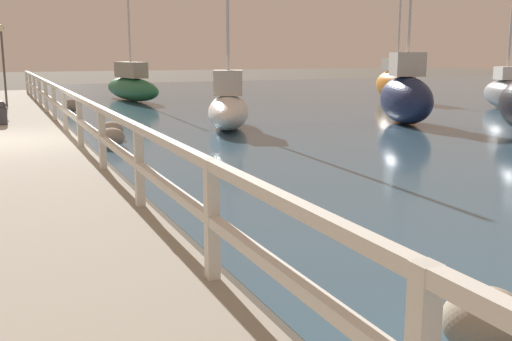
{
  "coord_description": "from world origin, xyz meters",
  "views": [
    {
      "loc": [
        0.13,
        -12.96,
        2.1
      ],
      "look_at": [
        4.53,
        -2.96,
        -0.05
      ],
      "focal_mm": 42.0,
      "sensor_mm": 36.0,
      "label": 1
    }
  ],
  "objects_px": {
    "dock_lamp": "(2,48)",
    "sailboat_gray": "(506,91)",
    "sailboat_white": "(228,108)",
    "mooring_bollard": "(2,113)",
    "sailboat_green": "(131,85)",
    "sailboat_orange": "(397,83)",
    "sailboat_navy": "(406,96)"
  },
  "relations": [
    {
      "from": "dock_lamp",
      "to": "sailboat_gray",
      "type": "distance_m",
      "value": 18.16
    },
    {
      "from": "sailboat_white",
      "to": "dock_lamp",
      "type": "bearing_deg",
      "value": 156.03
    },
    {
      "from": "mooring_bollard",
      "to": "sailboat_green",
      "type": "distance_m",
      "value": 12.17
    },
    {
      "from": "sailboat_green",
      "to": "sailboat_orange",
      "type": "bearing_deg",
      "value": -33.98
    },
    {
      "from": "mooring_bollard",
      "to": "dock_lamp",
      "type": "height_order",
      "value": "dock_lamp"
    },
    {
      "from": "dock_lamp",
      "to": "sailboat_orange",
      "type": "relative_size",
      "value": 0.33
    },
    {
      "from": "mooring_bollard",
      "to": "dock_lamp",
      "type": "xyz_separation_m",
      "value": [
        0.25,
        5.57,
        1.6
      ]
    },
    {
      "from": "mooring_bollard",
      "to": "sailboat_white",
      "type": "relative_size",
      "value": 0.11
    },
    {
      "from": "sailboat_orange",
      "to": "sailboat_gray",
      "type": "bearing_deg",
      "value": -60.58
    },
    {
      "from": "mooring_bollard",
      "to": "sailboat_gray",
      "type": "bearing_deg",
      "value": 3.75
    },
    {
      "from": "sailboat_green",
      "to": "sailboat_white",
      "type": "bearing_deg",
      "value": -97.1
    },
    {
      "from": "sailboat_gray",
      "to": "sailboat_white",
      "type": "distance_m",
      "value": 12.01
    },
    {
      "from": "sailboat_gray",
      "to": "sailboat_white",
      "type": "relative_size",
      "value": 1.49
    },
    {
      "from": "dock_lamp",
      "to": "sailboat_gray",
      "type": "bearing_deg",
      "value": -14.1
    },
    {
      "from": "mooring_bollard",
      "to": "dock_lamp",
      "type": "relative_size",
      "value": 0.22
    },
    {
      "from": "sailboat_orange",
      "to": "sailboat_green",
      "type": "bearing_deg",
      "value": 165.35
    },
    {
      "from": "dock_lamp",
      "to": "sailboat_navy",
      "type": "height_order",
      "value": "sailboat_navy"
    },
    {
      "from": "mooring_bollard",
      "to": "sailboat_orange",
      "type": "relative_size",
      "value": 0.07
    },
    {
      "from": "sailboat_gray",
      "to": "sailboat_navy",
      "type": "xyz_separation_m",
      "value": [
        -6.62,
        -2.52,
        0.16
      ]
    },
    {
      "from": "sailboat_gray",
      "to": "mooring_bollard",
      "type": "bearing_deg",
      "value": -154.8
    },
    {
      "from": "dock_lamp",
      "to": "sailboat_green",
      "type": "distance_m",
      "value": 7.63
    },
    {
      "from": "mooring_bollard",
      "to": "sailboat_orange",
      "type": "xyz_separation_m",
      "value": [
        16.2,
        5.83,
        0.17
      ]
    },
    {
      "from": "dock_lamp",
      "to": "sailboat_navy",
      "type": "relative_size",
      "value": 0.38
    },
    {
      "from": "sailboat_orange",
      "to": "sailboat_green",
      "type": "distance_m",
      "value": 11.78
    },
    {
      "from": "sailboat_white",
      "to": "sailboat_orange",
      "type": "bearing_deg",
      "value": 53.15
    },
    {
      "from": "dock_lamp",
      "to": "sailboat_green",
      "type": "bearing_deg",
      "value": 44.83
    },
    {
      "from": "sailboat_gray",
      "to": "sailboat_orange",
      "type": "relative_size",
      "value": 1.0
    },
    {
      "from": "sailboat_gray",
      "to": "sailboat_green",
      "type": "xyz_separation_m",
      "value": [
        -12.25,
        9.67,
        0.01
      ]
    },
    {
      "from": "dock_lamp",
      "to": "sailboat_white",
      "type": "height_order",
      "value": "sailboat_white"
    },
    {
      "from": "dock_lamp",
      "to": "sailboat_gray",
      "type": "xyz_separation_m",
      "value": [
        17.55,
        -4.41,
        -1.58
      ]
    },
    {
      "from": "sailboat_white",
      "to": "sailboat_orange",
      "type": "xyz_separation_m",
      "value": [
        10.33,
        6.15,
        0.23
      ]
    },
    {
      "from": "mooring_bollard",
      "to": "dock_lamp",
      "type": "distance_m",
      "value": 5.8
    }
  ]
}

